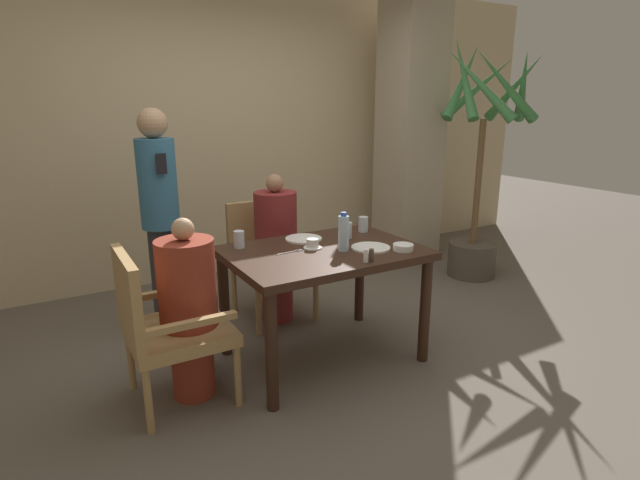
# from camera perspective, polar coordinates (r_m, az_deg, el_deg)

# --- Properties ---
(ground_plane) EXTENTS (16.00, 16.00, 0.00)m
(ground_plane) POSITION_cam_1_polar(r_m,az_deg,el_deg) (3.44, 0.37, -13.14)
(ground_plane) COLOR #60564C
(wall_back) EXTENTS (8.00, 0.06, 2.80)m
(wall_back) POSITION_cam_1_polar(r_m,az_deg,el_deg) (4.89, -12.16, 12.27)
(wall_back) COLOR #C6B289
(wall_back) RESTS_ON ground_plane
(pillar_stone) EXTENTS (0.52, 0.52, 2.70)m
(pillar_stone) POSITION_cam_1_polar(r_m,az_deg,el_deg) (5.30, 10.23, 12.05)
(pillar_stone) COLOR tan
(pillar_stone) RESTS_ON ground_plane
(dining_table) EXTENTS (1.20, 0.86, 0.75)m
(dining_table) POSITION_cam_1_polar(r_m,az_deg,el_deg) (3.18, 0.39, -2.85)
(dining_table) COLOR #331E14
(dining_table) RESTS_ON ground_plane
(chair_left_side) EXTENTS (0.55, 0.55, 0.89)m
(chair_left_side) POSITION_cam_1_polar(r_m,az_deg,el_deg) (2.89, -17.47, -9.01)
(chair_left_side) COLOR #A88451
(chair_left_side) RESTS_ON ground_plane
(diner_in_left_chair) EXTENTS (0.32, 0.32, 1.05)m
(diner_in_left_chair) POSITION_cam_1_polar(r_m,az_deg,el_deg) (2.90, -14.77, -7.49)
(diner_in_left_chair) COLOR maroon
(diner_in_left_chair) RESTS_ON ground_plane
(chair_far_side) EXTENTS (0.55, 0.55, 0.89)m
(chair_far_side) POSITION_cam_1_polar(r_m,az_deg,el_deg) (3.94, -5.88, -1.75)
(chair_far_side) COLOR #A88451
(chair_far_side) RESTS_ON ground_plane
(diner_in_far_chair) EXTENTS (0.32, 0.32, 1.14)m
(diner_in_far_chair) POSITION_cam_1_polar(r_m,az_deg,el_deg) (3.79, -5.02, -0.85)
(diner_in_far_chair) COLOR maroon
(diner_in_far_chair) RESTS_ON ground_plane
(standing_host) EXTENTS (0.27, 0.31, 1.61)m
(standing_host) POSITION_cam_1_polar(r_m,az_deg,el_deg) (3.82, -17.80, 2.97)
(standing_host) COLOR #2D2D33
(standing_host) RESTS_ON ground_plane
(potted_palm) EXTENTS (0.94, 0.97, 2.22)m
(potted_palm) POSITION_cam_1_polar(r_m,az_deg,el_deg) (4.93, 17.75, 6.18)
(potted_palm) COLOR #4C4238
(potted_palm) RESTS_ON ground_plane
(plate_main_left) EXTENTS (0.25, 0.25, 0.01)m
(plate_main_left) POSITION_cam_1_polar(r_m,az_deg,el_deg) (3.37, -1.82, 0.15)
(plate_main_left) COLOR white
(plate_main_left) RESTS_ON dining_table
(plate_main_right) EXTENTS (0.25, 0.25, 0.01)m
(plate_main_right) POSITION_cam_1_polar(r_m,az_deg,el_deg) (3.17, 5.82, -0.88)
(plate_main_right) COLOR white
(plate_main_right) RESTS_ON dining_table
(teacup_with_saucer) EXTENTS (0.12, 0.12, 0.06)m
(teacup_with_saucer) POSITION_cam_1_polar(r_m,az_deg,el_deg) (3.16, -0.84, -0.48)
(teacup_with_saucer) COLOR white
(teacup_with_saucer) RESTS_ON dining_table
(bowl_small) EXTENTS (0.13, 0.13, 0.04)m
(bowl_small) POSITION_cam_1_polar(r_m,az_deg,el_deg) (3.16, 9.49, -0.82)
(bowl_small) COLOR white
(bowl_small) RESTS_ON dining_table
(water_bottle) EXTENTS (0.07, 0.07, 0.25)m
(water_bottle) POSITION_cam_1_polar(r_m,az_deg,el_deg) (3.09, 2.70, 0.82)
(water_bottle) COLOR silver
(water_bottle) RESTS_ON dining_table
(glass_tall_near) EXTENTS (0.07, 0.07, 0.11)m
(glass_tall_near) POSITION_cam_1_polar(r_m,az_deg,el_deg) (3.20, -9.24, 0.06)
(glass_tall_near) COLOR silver
(glass_tall_near) RESTS_ON dining_table
(glass_tall_mid) EXTENTS (0.07, 0.07, 0.11)m
(glass_tall_mid) POSITION_cam_1_polar(r_m,az_deg,el_deg) (3.39, 3.09, 1.12)
(glass_tall_mid) COLOR silver
(glass_tall_mid) RESTS_ON dining_table
(glass_tall_far) EXTENTS (0.07, 0.07, 0.11)m
(glass_tall_far) POSITION_cam_1_polar(r_m,az_deg,el_deg) (3.57, 4.97, 1.81)
(glass_tall_far) COLOR silver
(glass_tall_far) RESTS_ON dining_table
(salt_shaker) EXTENTS (0.03, 0.03, 0.08)m
(salt_shaker) POSITION_cam_1_polar(r_m,az_deg,el_deg) (2.89, 5.27, -1.81)
(salt_shaker) COLOR white
(salt_shaker) RESTS_ON dining_table
(pepper_shaker) EXTENTS (0.03, 0.03, 0.07)m
(pepper_shaker) POSITION_cam_1_polar(r_m,az_deg,el_deg) (2.92, 5.89, -1.73)
(pepper_shaker) COLOR #4C3D2D
(pepper_shaker) RESTS_ON dining_table
(fork_beside_plate) EXTENTS (0.18, 0.04, 0.00)m
(fork_beside_plate) POSITION_cam_1_polar(r_m,az_deg,el_deg) (3.09, -3.20, -1.34)
(fork_beside_plate) COLOR silver
(fork_beside_plate) RESTS_ON dining_table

